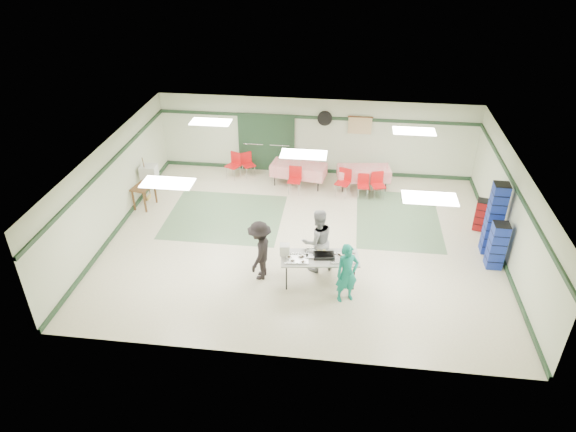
# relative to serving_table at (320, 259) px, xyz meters

# --- Properties ---
(floor) EXTENTS (11.00, 11.00, 0.00)m
(floor) POSITION_rel_serving_table_xyz_m (-0.62, 1.85, -0.72)
(floor) COLOR beige
(floor) RESTS_ON ground
(ceiling) EXTENTS (11.00, 11.00, 0.00)m
(ceiling) POSITION_rel_serving_table_xyz_m (-0.62, 1.85, 1.98)
(ceiling) COLOR silver
(ceiling) RESTS_ON wall_back
(wall_back) EXTENTS (11.00, 0.00, 11.00)m
(wall_back) POSITION_rel_serving_table_xyz_m (-0.62, 6.35, 0.63)
(wall_back) COLOR beige
(wall_back) RESTS_ON floor
(wall_front) EXTENTS (11.00, 0.00, 11.00)m
(wall_front) POSITION_rel_serving_table_xyz_m (-0.62, -2.65, 0.63)
(wall_front) COLOR beige
(wall_front) RESTS_ON floor
(wall_left) EXTENTS (0.00, 9.00, 9.00)m
(wall_left) POSITION_rel_serving_table_xyz_m (-6.12, 1.85, 0.63)
(wall_left) COLOR beige
(wall_left) RESTS_ON floor
(wall_right) EXTENTS (0.00, 9.00, 9.00)m
(wall_right) POSITION_rel_serving_table_xyz_m (4.88, 1.85, 0.63)
(wall_right) COLOR beige
(wall_right) RESTS_ON floor
(trim_back) EXTENTS (11.00, 0.06, 0.10)m
(trim_back) POSITION_rel_serving_table_xyz_m (-0.62, 6.32, 1.33)
(trim_back) COLOR #1E3823
(trim_back) RESTS_ON wall_back
(baseboard_back) EXTENTS (11.00, 0.06, 0.12)m
(baseboard_back) POSITION_rel_serving_table_xyz_m (-0.62, 6.32, -0.66)
(baseboard_back) COLOR #1E3823
(baseboard_back) RESTS_ON floor
(trim_left) EXTENTS (0.06, 9.00, 0.10)m
(trim_left) POSITION_rel_serving_table_xyz_m (-6.09, 1.85, 1.33)
(trim_left) COLOR #1E3823
(trim_left) RESTS_ON wall_back
(baseboard_left) EXTENTS (0.06, 9.00, 0.12)m
(baseboard_left) POSITION_rel_serving_table_xyz_m (-6.09, 1.85, -0.66)
(baseboard_left) COLOR #1E3823
(baseboard_left) RESTS_ON floor
(trim_right) EXTENTS (0.06, 9.00, 0.10)m
(trim_right) POSITION_rel_serving_table_xyz_m (4.85, 1.85, 1.33)
(trim_right) COLOR #1E3823
(trim_right) RESTS_ON wall_back
(baseboard_right) EXTENTS (0.06, 9.00, 0.12)m
(baseboard_right) POSITION_rel_serving_table_xyz_m (4.85, 1.85, -0.66)
(baseboard_right) COLOR #1E3823
(baseboard_right) RESTS_ON floor
(green_patch_a) EXTENTS (3.50, 3.00, 0.01)m
(green_patch_a) POSITION_rel_serving_table_xyz_m (-3.12, 2.85, -0.71)
(green_patch_a) COLOR #597757
(green_patch_a) RESTS_ON floor
(green_patch_b) EXTENTS (2.50, 3.50, 0.01)m
(green_patch_b) POSITION_rel_serving_table_xyz_m (2.18, 3.35, -0.71)
(green_patch_b) COLOR #597757
(green_patch_b) RESTS_ON floor
(double_door_left) EXTENTS (0.90, 0.06, 2.10)m
(double_door_left) POSITION_rel_serving_table_xyz_m (-2.82, 6.29, 0.33)
(double_door_left) COLOR #989A98
(double_door_left) RESTS_ON floor
(double_door_right) EXTENTS (0.90, 0.06, 2.10)m
(double_door_right) POSITION_rel_serving_table_xyz_m (-1.87, 6.29, 0.33)
(double_door_right) COLOR #989A98
(double_door_right) RESTS_ON floor
(door_frame) EXTENTS (2.00, 0.03, 2.15)m
(door_frame) POSITION_rel_serving_table_xyz_m (-2.35, 6.27, 0.33)
(door_frame) COLOR #1E3823
(door_frame) RESTS_ON floor
(wall_fan) EXTENTS (0.50, 0.10, 0.50)m
(wall_fan) POSITION_rel_serving_table_xyz_m (-0.32, 6.29, 1.33)
(wall_fan) COLOR black
(wall_fan) RESTS_ON wall_back
(scroll_banner) EXTENTS (0.80, 0.02, 0.60)m
(scroll_banner) POSITION_rel_serving_table_xyz_m (0.88, 6.29, 1.13)
(scroll_banner) COLOR #D0B682
(scroll_banner) RESTS_ON wall_back
(serving_table) EXTENTS (2.01, 1.01, 0.76)m
(serving_table) POSITION_rel_serving_table_xyz_m (0.00, 0.00, 0.00)
(serving_table) COLOR #B3B3AE
(serving_table) RESTS_ON floor
(sheet_tray_right) EXTENTS (0.67, 0.54, 0.02)m
(sheet_tray_right) POSITION_rel_serving_table_xyz_m (0.58, -0.00, 0.05)
(sheet_tray_right) COLOR silver
(sheet_tray_right) RESTS_ON serving_table
(sheet_tray_mid) EXTENTS (0.62, 0.50, 0.02)m
(sheet_tray_mid) POSITION_rel_serving_table_xyz_m (-0.08, 0.12, 0.05)
(sheet_tray_mid) COLOR silver
(sheet_tray_mid) RESTS_ON serving_table
(sheet_tray_left) EXTENTS (0.61, 0.50, 0.02)m
(sheet_tray_left) POSITION_rel_serving_table_xyz_m (-0.56, -0.17, 0.05)
(sheet_tray_left) COLOR silver
(sheet_tray_left) RESTS_ON serving_table
(baking_pan) EXTENTS (0.55, 0.38, 0.08)m
(baking_pan) POSITION_rel_serving_table_xyz_m (0.10, 0.03, 0.08)
(baking_pan) COLOR black
(baking_pan) RESTS_ON serving_table
(foam_box_stack) EXTENTS (0.27, 0.25, 0.28)m
(foam_box_stack) POSITION_rel_serving_table_xyz_m (-0.89, 0.02, 0.18)
(foam_box_stack) COLOR white
(foam_box_stack) RESTS_ON serving_table
(volunteer_teal) EXTENTS (0.67, 0.58, 1.56)m
(volunteer_teal) POSITION_rel_serving_table_xyz_m (0.68, -0.60, 0.06)
(volunteer_teal) COLOR #127F6F
(volunteer_teal) RESTS_ON floor
(volunteer_grey) EXTENTS (1.06, 0.97, 1.76)m
(volunteer_grey) POSITION_rel_serving_table_xyz_m (-0.11, 0.55, 0.16)
(volunteer_grey) COLOR #99989D
(volunteer_grey) RESTS_ON floor
(volunteer_dark) EXTENTS (0.70, 1.10, 1.63)m
(volunteer_dark) POSITION_rel_serving_table_xyz_m (-1.51, 0.02, 0.10)
(volunteer_dark) COLOR black
(volunteer_dark) RESTS_ON floor
(dining_table_a) EXTENTS (1.81, 0.99, 0.77)m
(dining_table_a) POSITION_rel_serving_table_xyz_m (1.11, 5.28, -0.15)
(dining_table_a) COLOR red
(dining_table_a) RESTS_ON floor
(dining_table_b) EXTENTS (1.93, 1.08, 0.77)m
(dining_table_b) POSITION_rel_serving_table_xyz_m (-1.09, 5.28, -0.15)
(dining_table_b) COLOR red
(dining_table_b) RESTS_ON floor
(chair_a) EXTENTS (0.38, 0.38, 0.79)m
(chair_a) POSITION_rel_serving_table_xyz_m (1.10, 4.70, -0.24)
(chair_a) COLOR red
(chair_a) RESTS_ON floor
(chair_b) EXTENTS (0.56, 0.56, 0.93)m
(chair_b) POSITION_rel_serving_table_xyz_m (0.46, 4.71, -0.15)
(chair_b) COLOR red
(chair_b) RESTS_ON floor
(chair_c) EXTENTS (0.51, 0.51, 0.88)m
(chair_c) POSITION_rel_serving_table_xyz_m (1.56, 4.71, -0.18)
(chair_c) COLOR red
(chair_c) RESTS_ON floor
(chair_d) EXTENTS (0.44, 0.44, 0.91)m
(chair_d) POSITION_rel_serving_table_xyz_m (-1.15, 4.72, -0.16)
(chair_d) COLOR red
(chair_d) RESTS_ON floor
(chair_loose_a) EXTENTS (0.56, 0.56, 0.86)m
(chair_loose_a) POSITION_rel_serving_table_xyz_m (-2.95, 5.74, -0.19)
(chair_loose_a) COLOR red
(chair_loose_a) RESTS_ON floor
(chair_loose_b) EXTENTS (0.57, 0.57, 0.92)m
(chair_loose_b) POSITION_rel_serving_table_xyz_m (-3.38, 5.56, -0.15)
(chair_loose_b) COLOR red
(chair_loose_b) RESTS_ON floor
(crate_stack_blue_a) EXTENTS (0.41, 0.41, 1.31)m
(crate_stack_blue_a) POSITION_rel_serving_table_xyz_m (4.53, 1.22, -0.06)
(crate_stack_blue_a) COLOR navy
(crate_stack_blue_a) RESTS_ON floor
(crate_stack_red) EXTENTS (0.44, 0.44, 0.95)m
(crate_stack_red) POSITION_rel_serving_table_xyz_m (4.53, 3.10, -0.24)
(crate_stack_red) COLOR maroon
(crate_stack_red) RESTS_ON floor
(crate_stack_blue_b) EXTENTS (0.42, 0.42, 2.10)m
(crate_stack_blue_b) POSITION_rel_serving_table_xyz_m (4.53, 1.92, 0.33)
(crate_stack_blue_b) COLOR navy
(crate_stack_blue_b) RESTS_ON floor
(printer_table) EXTENTS (0.63, 0.85, 0.74)m
(printer_table) POSITION_rel_serving_table_xyz_m (-5.77, 3.17, -0.10)
(printer_table) COLOR brown
(printer_table) RESTS_ON floor
(office_printer) EXTENTS (0.53, 0.47, 0.40)m
(office_printer) POSITION_rel_serving_table_xyz_m (-5.77, 3.77, 0.23)
(office_printer) COLOR beige
(office_printer) RESTS_ON printer_table
(broom) EXTENTS (0.07, 0.24, 1.47)m
(broom) POSITION_rel_serving_table_xyz_m (-5.85, 3.70, 0.05)
(broom) COLOR brown
(broom) RESTS_ON floor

